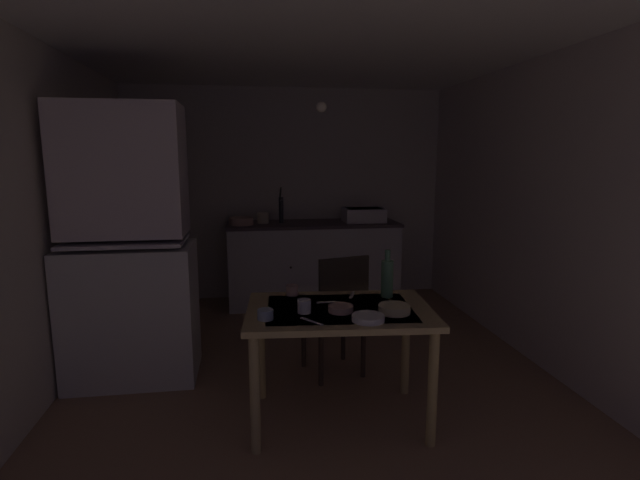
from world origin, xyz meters
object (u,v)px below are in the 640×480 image
mug_dark (265,314)px  glass_bottle (387,277)px  sink_basin (364,215)px  dining_table (339,324)px  mixing_bowl_counter (241,221)px  hand_pump (281,207)px  serving_bowl_wide (394,309)px  chair_far_side (337,313)px  hutch_cabinet (128,255)px

mug_dark → glass_bottle: size_ratio=0.29×
sink_basin → dining_table: sink_basin is taller
mixing_bowl_counter → glass_bottle: bearing=-66.6°
hand_pump → mug_dark: hand_pump is taller
serving_bowl_wide → mug_dark: 0.74m
chair_far_side → mug_dark: chair_far_side is taller
hutch_cabinet → serving_bowl_wide: (1.68, -0.94, -0.18)m
sink_basin → chair_far_side: (-0.64, -1.85, -0.49)m
hand_pump → chair_far_side: (0.27, -1.89, -0.58)m
dining_table → serving_bowl_wide: 0.35m
dining_table → mixing_bowl_counter: bearing=104.2°
hand_pump → chair_far_side: size_ratio=0.42×
glass_bottle → dining_table: bearing=-151.5°
dining_table → mug_dark: (-0.45, -0.13, 0.13)m
mixing_bowl_counter → chair_far_side: bearing=-68.6°
hutch_cabinet → sink_basin: hutch_cabinet is taller
mixing_bowl_counter → mug_dark: (0.16, -2.53, -0.19)m
hand_pump → glass_bottle: 2.37m
hand_pump → glass_bottle: bearing=-77.3°
mixing_bowl_counter → hand_pump: bearing=12.4°
glass_bottle → serving_bowl_wide: bearing=-98.7°
mixing_bowl_counter → chair_far_side: 1.98m
sink_basin → mixing_bowl_counter: sink_basin is taller
sink_basin → mug_dark: size_ratio=4.94×
sink_basin → glass_bottle: bearing=-99.9°
hand_pump → hutch_cabinet: bearing=-125.8°
hand_pump → mixing_bowl_counter: 0.46m
hutch_cabinet → mug_dark: hutch_cabinet is taller
mixing_bowl_counter → serving_bowl_wide: bearing=-70.3°
dining_table → serving_bowl_wide: bearing=-23.6°
chair_far_side → glass_bottle: size_ratio=3.00×
hutch_cabinet → chair_far_side: 1.56m
hutch_cabinet → hand_pump: 2.08m
hand_pump → glass_bottle: size_ratio=1.27×
hand_pump → glass_bottle: hand_pump is taller
serving_bowl_wide → mug_dark: size_ratio=2.10×
chair_far_side → mug_dark: size_ratio=10.37×
hutch_cabinet → glass_bottle: (1.73, -0.62, -0.08)m
dining_table → hutch_cabinet: bearing=149.6°
hutch_cabinet → mug_dark: (0.94, -0.94, -0.18)m
chair_far_side → hutch_cabinet: bearing=171.9°
hand_pump → mixing_bowl_counter: (-0.43, -0.10, -0.13)m
chair_far_side → hand_pump: bearing=98.1°
mixing_bowl_counter → chair_far_side: mixing_bowl_counter is taller
mixing_bowl_counter → glass_bottle: glass_bottle is taller
dining_table → chair_far_side: 0.62m
chair_far_side → mug_dark: bearing=-126.6°
hutch_cabinet → glass_bottle: bearing=-19.8°
hutch_cabinet → sink_basin: bearing=37.6°
dining_table → serving_bowl_wide: serving_bowl_wide is taller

